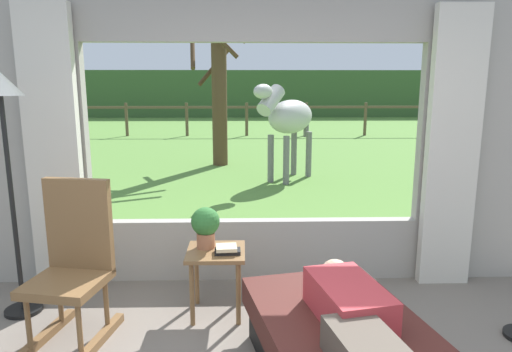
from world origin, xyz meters
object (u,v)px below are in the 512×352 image
at_px(floor_lamp_left, 3,120).
at_px(pasture_tree, 218,85).
at_px(reclining_person, 356,320).
at_px(potted_plant, 205,225).
at_px(side_table, 216,262).
at_px(horse, 289,118).
at_px(book_stack, 227,250).
at_px(rocking_chair, 73,263).

distance_m(floor_lamp_left, pasture_tree, 6.58).
relative_size(reclining_person, potted_plant, 4.47).
bearing_deg(pasture_tree, potted_plant, -87.89).
height_order(side_table, pasture_tree, pasture_tree).
relative_size(reclining_person, pasture_tree, 0.42).
xyz_separation_m(side_table, horse, (1.02, 4.92, 0.73)).
relative_size(side_table, book_stack, 2.67).
height_order(potted_plant, horse, horse).
bearing_deg(reclining_person, horse, 76.15).
height_order(book_stack, floor_lamp_left, floor_lamp_left).
bearing_deg(reclining_person, book_stack, 113.93).
height_order(potted_plant, pasture_tree, pasture_tree).
xyz_separation_m(rocking_chair, side_table, (0.97, 0.29, -0.12)).
distance_m(reclining_person, floor_lamp_left, 2.78).
distance_m(reclining_person, horse, 6.02).
distance_m(rocking_chair, horse, 5.60).
bearing_deg(floor_lamp_left, pasture_tree, 79.44).
bearing_deg(rocking_chair, side_table, 27.27).
xyz_separation_m(floor_lamp_left, pasture_tree, (1.21, 6.47, 0.22)).
bearing_deg(potted_plant, pasture_tree, 92.11).
bearing_deg(potted_plant, horse, 77.29).
xyz_separation_m(reclining_person, book_stack, (-0.73, 1.01, 0.03)).
bearing_deg(reclining_person, potted_plant, 116.44).
bearing_deg(floor_lamp_left, reclining_person, -25.93).
relative_size(book_stack, horse, 0.11).
distance_m(reclining_person, pasture_tree, 7.78).
bearing_deg(horse, side_table, 113.76).
bearing_deg(reclining_person, rocking_chair, 144.38).
bearing_deg(horse, book_stack, 114.87).
bearing_deg(potted_plant, floor_lamp_left, 179.72).
bearing_deg(book_stack, pasture_tree, 93.52).
bearing_deg(pasture_tree, side_table, -87.21).
height_order(reclining_person, floor_lamp_left, floor_lamp_left).
relative_size(potted_plant, floor_lamp_left, 0.17).
bearing_deg(potted_plant, book_stack, -36.51).
bearing_deg(side_table, reclining_person, -52.73).
bearing_deg(rocking_chair, potted_plant, 32.10).
bearing_deg(pasture_tree, reclining_person, -81.53).
distance_m(book_stack, pasture_tree, 6.71).
distance_m(book_stack, horse, 5.10).
distance_m(potted_plant, floor_lamp_left, 1.65).
bearing_deg(book_stack, rocking_chair, -168.00).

